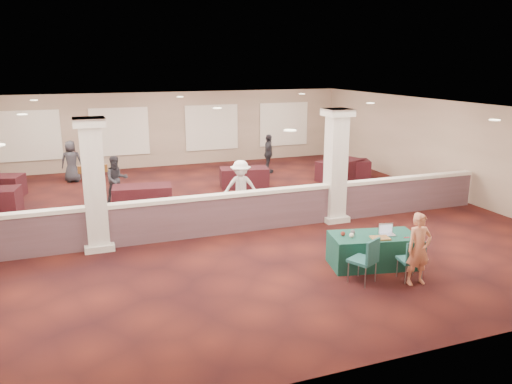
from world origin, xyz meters
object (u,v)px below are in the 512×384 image
object	(u,v)px
conf_chair_side	(367,257)
woman	(419,249)
far_table_front_center	(143,197)
near_table	(373,250)
conf_chair_main	(413,257)
attendee_a	(117,179)
far_table_back_right	(347,169)
attendee_b	(241,188)
attendee_d	(71,161)
far_table_front_right	(340,170)
attendee_c	(269,154)
far_table_back_center	(244,177)

from	to	relation	value
conf_chair_side	woman	xyz separation A→B (m)	(0.98, -0.37, 0.18)
woman	far_table_front_center	bearing A→B (deg)	124.37
far_table_front_center	near_table	bearing A→B (deg)	-56.61
conf_chair_main	far_table_front_center	size ratio (longest dim) A/B	0.50
conf_chair_side	attendee_a	world-z (taller)	attendee_a
far_table_back_right	attendee_b	xyz separation A→B (m)	(-5.49, -3.20, 0.47)
far_table_back_right	attendee_b	bearing A→B (deg)	-149.77
far_table_back_right	attendee_d	xyz separation A→B (m)	(-10.17, 2.98, 0.44)
conf_chair_main	attendee_a	size ratio (longest dim) A/B	0.59
woman	attendee_a	distance (m)	9.95
far_table_front_right	attendee_c	world-z (taller)	attendee_c
conf_chair_main	conf_chair_side	bearing A→B (deg)	174.48
near_table	far_table_front_center	bearing A→B (deg)	135.37
far_table_front_center	attendee_d	xyz separation A→B (m)	(-2.00, 4.54, 0.43)
near_table	far_table_back_center	bearing A→B (deg)	104.25
near_table	far_table_back_right	size ratio (longest dim) A/B	1.08
near_table	woman	bearing A→B (deg)	-61.73
near_table	far_table_front_right	world-z (taller)	far_table_front_right
attendee_c	conf_chair_main	bearing A→B (deg)	-156.89
far_table_back_center	far_table_front_right	bearing A→B (deg)	-2.95
far_table_back_center	attendee_b	world-z (taller)	attendee_b
far_table_front_right	attendee_c	size ratio (longest dim) A/B	1.19
far_table_front_center	far_table_back_right	bearing A→B (deg)	10.84
woman	far_table_front_center	size ratio (longest dim) A/B	0.85
conf_chair_side	far_table_front_right	bearing A→B (deg)	36.91
woman	attendee_d	size ratio (longest dim) A/B	0.95
far_table_front_center	attendee_c	distance (m)	6.62
conf_chair_main	attendee_b	bearing A→B (deg)	116.60
woman	far_table_front_right	xyz separation A→B (m)	(3.23, 8.86, -0.37)
conf_chair_main	far_table_back_center	size ratio (longest dim) A/B	0.52
attendee_a	far_table_front_center	bearing A→B (deg)	-65.35
attendee_b	far_table_back_right	bearing A→B (deg)	52.66
far_table_front_right	attendee_d	xyz separation A→B (m)	(-9.76, 3.18, 0.41)
far_table_front_center	far_table_back_center	distance (m)	4.18
conf_chair_side	far_table_back_center	xyz separation A→B (m)	(0.33, 8.69, -0.23)
woman	attendee_a	world-z (taller)	attendee_a
attendee_b	far_table_front_center	bearing A→B (deg)	171.02
far_table_front_center	attendee_d	bearing A→B (deg)	113.76
far_table_back_center	conf_chair_side	bearing A→B (deg)	-92.20
woman	attendee_c	world-z (taller)	attendee_c
far_table_back_right	far_table_back_center	bearing A→B (deg)	180.00
far_table_front_center	attendee_a	bearing A→B (deg)	123.82
conf_chair_side	attendee_d	world-z (taller)	attendee_d
far_table_back_right	conf_chair_main	bearing A→B (deg)	-112.38
far_table_front_right	attendee_c	distance (m)	3.05
attendee_a	attendee_d	bearing A→B (deg)	101.41
far_table_back_center	attendee_c	size ratio (longest dim) A/B	1.09
conf_chair_main	far_table_back_right	world-z (taller)	conf_chair_main
near_table	far_table_back_right	xyz separation A→B (m)	(3.97, 7.93, -0.01)
conf_chair_side	far_table_front_right	distance (m)	9.47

